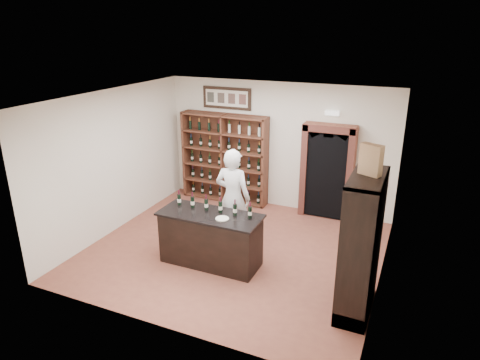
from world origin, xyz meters
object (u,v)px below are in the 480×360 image
(counter_bottle_0, at_px, (179,200))
(wine_crate, at_px, (371,160))
(wine_shelf, at_px, (225,158))
(shopkeeper, at_px, (233,198))
(tasting_counter, at_px, (211,239))
(side_cabinet, at_px, (361,266))

(counter_bottle_0, relative_size, wine_crate, 0.67)
(wine_shelf, bearing_deg, shopkeeper, -60.79)
(wine_shelf, bearing_deg, wine_crate, -39.94)
(tasting_counter, bearing_deg, counter_bottle_0, 169.27)
(wine_shelf, bearing_deg, side_cabinet, -40.21)
(wine_crate, bearing_deg, counter_bottle_0, -162.56)
(shopkeeper, bearing_deg, wine_shelf, -59.72)
(tasting_counter, distance_m, shopkeeper, 1.00)
(side_cabinet, bearing_deg, tasting_counter, 173.72)
(wine_shelf, distance_m, shopkeeper, 2.37)
(counter_bottle_0, bearing_deg, wine_crate, -6.33)
(tasting_counter, distance_m, side_cabinet, 2.75)
(wine_shelf, xyz_separation_m, tasting_counter, (1.10, -2.93, -0.61))
(counter_bottle_0, distance_m, wine_crate, 3.68)
(tasting_counter, bearing_deg, shopkeeper, 86.31)
(wine_shelf, xyz_separation_m, counter_bottle_0, (0.38, -2.80, 0.01))
(counter_bottle_0, height_order, side_cabinet, side_cabinet)
(tasting_counter, height_order, side_cabinet, side_cabinet)
(wine_shelf, bearing_deg, tasting_counter, -69.44)
(tasting_counter, height_order, wine_crate, wine_crate)
(counter_bottle_0, distance_m, side_cabinet, 3.49)
(counter_bottle_0, bearing_deg, tasting_counter, -10.73)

